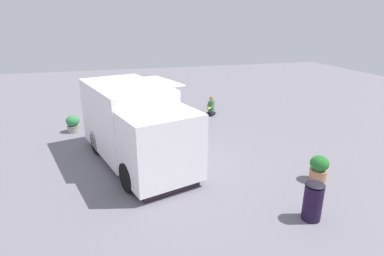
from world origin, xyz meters
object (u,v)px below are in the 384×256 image
object	(u,v)px
food_truck	(135,127)
planter_flowering_far	(319,168)
planter_flowering_near	(73,123)
trash_bin	(313,201)
person_customer	(211,108)

from	to	relation	value
food_truck	planter_flowering_far	size ratio (longest dim) A/B	7.27
planter_flowering_near	trash_bin	size ratio (longest dim) A/B	0.74
planter_flowering_near	trash_bin	distance (m)	9.68
person_customer	planter_flowering_near	bearing A→B (deg)	7.66
person_customer	trash_bin	size ratio (longest dim) A/B	0.94
planter_flowering_far	person_customer	bearing A→B (deg)	-82.84
food_truck	trash_bin	size ratio (longest dim) A/B	5.74
planter_flowering_far	trash_bin	world-z (taller)	trash_bin
food_truck	planter_flowering_far	xyz separation A→B (m)	(-4.89, 2.70, -0.79)
planter_flowering_near	trash_bin	bearing A→B (deg)	126.76
food_truck	planter_flowering_far	world-z (taller)	food_truck
person_customer	planter_flowering_far	distance (m)	7.08
planter_flowering_far	food_truck	bearing A→B (deg)	-28.85
food_truck	trash_bin	distance (m)	5.61
planter_flowering_far	trash_bin	size ratio (longest dim) A/B	0.79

